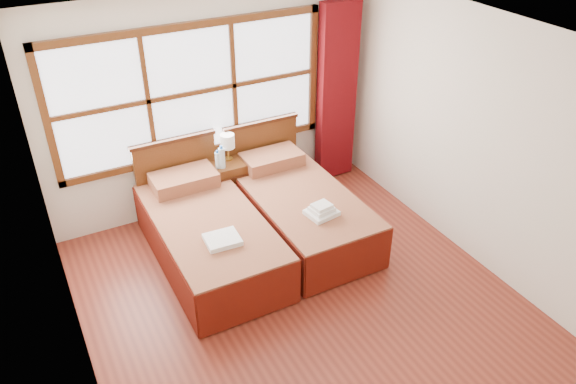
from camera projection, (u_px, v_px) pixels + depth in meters
floor at (307, 309)px, 5.47m from camera, size 4.50×4.50×0.00m
ceiling at (314, 46)px, 4.09m from camera, size 4.50×4.50×0.00m
wall_back at (213, 104)px, 6.47m from camera, size 4.00×0.00×4.00m
wall_left at (66, 267)px, 3.99m from camera, size 0.00×4.50×4.50m
wall_right at (484, 146)px, 5.58m from camera, size 0.00×4.50×4.50m
window at (192, 93)px, 6.23m from camera, size 3.16×0.06×1.56m
curtain at (337, 94)px, 7.07m from camera, size 0.50×0.16×2.30m
bed_left at (208, 234)px, 5.98m from camera, size 1.06×2.08×1.03m
bed_right at (298, 208)px, 6.42m from camera, size 1.04×2.06×1.01m
nightstand at (227, 185)px, 6.79m from camera, size 0.50×0.49×0.66m
towels_left at (222, 240)px, 5.46m from camera, size 0.35×0.31×0.05m
towels_right at (322, 211)px, 5.86m from camera, size 0.34×0.31×0.13m
lamp at (227, 142)px, 6.54m from camera, size 0.17×0.17×0.33m
bottle_near at (218, 160)px, 6.44m from camera, size 0.06×0.06×0.23m
bottle_far at (222, 158)px, 6.43m from camera, size 0.07×0.07×0.28m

